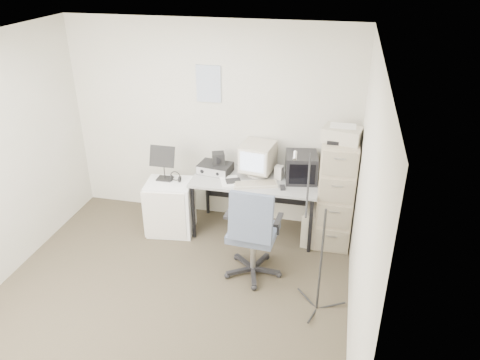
% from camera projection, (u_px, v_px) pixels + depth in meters
% --- Properties ---
extents(floor, '(3.60, 3.60, 0.01)m').
position_uv_depth(floor, '(167.00, 299.00, 4.75)').
color(floor, '#3D3726').
rests_on(floor, ground).
extents(ceiling, '(3.60, 3.60, 0.01)m').
position_uv_depth(ceiling, '(144.00, 48.00, 3.63)').
color(ceiling, white).
rests_on(ceiling, ground).
extents(wall_back, '(3.60, 0.02, 2.50)m').
position_uv_depth(wall_back, '(212.00, 124.00, 5.76)').
color(wall_back, beige).
rests_on(wall_back, ground).
extents(wall_front, '(3.60, 0.02, 2.50)m').
position_uv_depth(wall_front, '(37.00, 337.00, 2.62)').
color(wall_front, beige).
rests_on(wall_front, ground).
extents(wall_right, '(0.02, 3.60, 2.50)m').
position_uv_depth(wall_right, '(363.00, 213.00, 3.83)').
color(wall_right, beige).
rests_on(wall_right, ground).
extents(wall_calendar, '(0.30, 0.02, 0.44)m').
position_uv_depth(wall_calendar, '(209.00, 84.00, 5.53)').
color(wall_calendar, white).
rests_on(wall_calendar, wall_back).
extents(filing_cabinet, '(0.40, 0.60, 1.30)m').
position_uv_depth(filing_cabinet, '(336.00, 192.00, 5.44)').
color(filing_cabinet, '#BCB399').
rests_on(filing_cabinet, floor).
extents(printer, '(0.46, 0.36, 0.16)m').
position_uv_depth(printer, '(342.00, 134.00, 5.07)').
color(printer, '#C3B594').
rests_on(printer, filing_cabinet).
extents(desk, '(1.50, 0.70, 0.73)m').
position_uv_depth(desk, '(255.00, 205.00, 5.73)').
color(desk, '#9F9F9B').
rests_on(desk, floor).
extents(crt_monitor, '(0.42, 0.43, 0.40)m').
position_uv_depth(crt_monitor, '(258.00, 159.00, 5.57)').
color(crt_monitor, '#C3B594').
rests_on(crt_monitor, desk).
extents(crt_tv, '(0.42, 0.43, 0.33)m').
position_uv_depth(crt_tv, '(301.00, 167.00, 5.47)').
color(crt_tv, black).
rests_on(crt_tv, desk).
extents(desk_speaker, '(0.11, 0.11, 0.17)m').
position_uv_depth(desk_speaker, '(279.00, 173.00, 5.52)').
color(desk_speaker, silver).
rests_on(desk_speaker, desk).
extents(keyboard, '(0.53, 0.32, 0.03)m').
position_uv_depth(keyboard, '(255.00, 184.00, 5.40)').
color(keyboard, '#C3B594').
rests_on(keyboard, desk).
extents(mouse, '(0.08, 0.11, 0.03)m').
position_uv_depth(mouse, '(283.00, 188.00, 5.33)').
color(mouse, black).
rests_on(mouse, desk).
extents(radio_receiver, '(0.42, 0.33, 0.11)m').
position_uv_depth(radio_receiver, '(215.00, 168.00, 5.70)').
color(radio_receiver, black).
rests_on(radio_receiver, desk).
extents(radio_speaker, '(0.18, 0.18, 0.14)m').
position_uv_depth(radio_speaker, '(218.00, 158.00, 5.65)').
color(radio_speaker, black).
rests_on(radio_speaker, radio_receiver).
extents(papers, '(0.31, 0.35, 0.02)m').
position_uv_depth(papers, '(230.00, 182.00, 5.48)').
color(papers, white).
rests_on(papers, desk).
extents(pc_tower, '(0.26, 0.49, 0.44)m').
position_uv_depth(pc_tower, '(314.00, 223.00, 5.63)').
color(pc_tower, '#C3B594').
rests_on(pc_tower, floor).
extents(office_chair, '(0.67, 0.67, 1.09)m').
position_uv_depth(office_chair, '(253.00, 231.00, 4.89)').
color(office_chair, slate).
rests_on(office_chair, floor).
extents(side_cart, '(0.59, 0.50, 0.67)m').
position_uv_depth(side_cart, '(171.00, 207.00, 5.74)').
color(side_cart, white).
rests_on(side_cart, floor).
extents(music_stand, '(0.34, 0.24, 0.45)m').
position_uv_depth(music_stand, '(164.00, 162.00, 5.57)').
color(music_stand, black).
rests_on(music_stand, side_cart).
extents(headphones, '(0.15, 0.15, 0.02)m').
position_uv_depth(headphones, '(175.00, 178.00, 5.61)').
color(headphones, black).
rests_on(headphones, side_cart).
extents(mic_stand, '(0.02, 0.02, 1.48)m').
position_uv_depth(mic_stand, '(323.00, 246.00, 4.30)').
color(mic_stand, black).
rests_on(mic_stand, floor).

